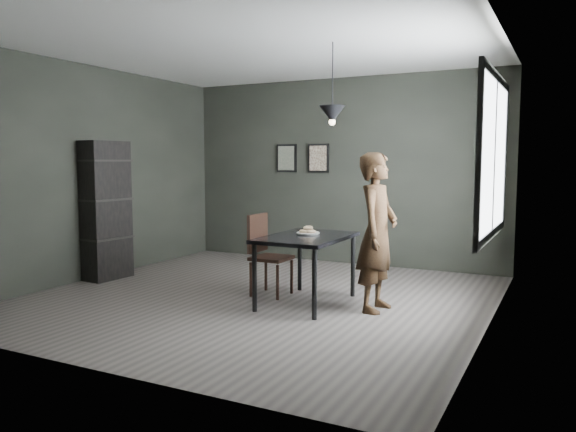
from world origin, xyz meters
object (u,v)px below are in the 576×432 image
at_px(white_plate, 308,234).
at_px(woman, 377,232).
at_px(wood_chair, 265,249).
at_px(shelf_unit, 106,210).
at_px(cafe_table, 306,243).
at_px(pendant_lamp, 332,114).

distance_m(white_plate, woman, 0.81).
relative_size(wood_chair, shelf_unit, 0.52).
bearing_deg(cafe_table, wood_chair, 164.35).
xyz_separation_m(woman, shelf_unit, (-3.69, -0.08, 0.08)).
relative_size(white_plate, woman, 0.14).
height_order(woman, pendant_lamp, pendant_lamp).
relative_size(cafe_table, pendant_lamp, 1.39).
xyz_separation_m(white_plate, woman, (0.81, -0.03, 0.07)).
xyz_separation_m(wood_chair, pendant_lamp, (0.86, -0.07, 1.51)).
bearing_deg(woman, shelf_unit, 93.16).
distance_m(white_plate, shelf_unit, 2.89).
xyz_separation_m(white_plate, shelf_unit, (-2.89, -0.12, 0.15)).
bearing_deg(pendant_lamp, wood_chair, 175.27).
distance_m(woman, wood_chair, 1.41).
bearing_deg(pendant_lamp, woman, -1.71).
height_order(wood_chair, shelf_unit, shelf_unit).
height_order(shelf_unit, pendant_lamp, pendant_lamp).
distance_m(cafe_table, shelf_unit, 2.93).
bearing_deg(woman, pendant_lamp, 90.18).
xyz_separation_m(white_plate, pendant_lamp, (0.28, -0.02, 1.29)).
xyz_separation_m(cafe_table, woman, (0.77, 0.08, 0.15)).
xyz_separation_m(cafe_table, white_plate, (-0.03, 0.12, 0.08)).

